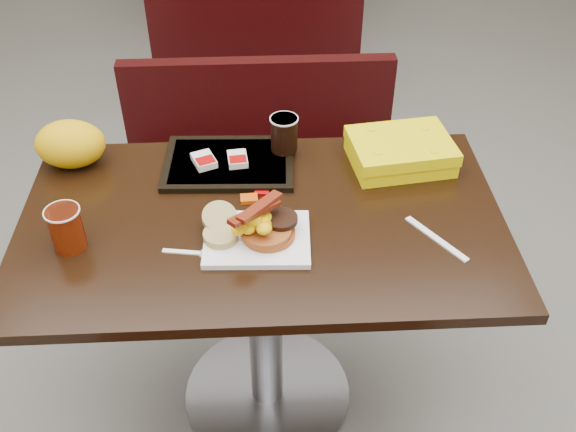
{
  "coord_description": "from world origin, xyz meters",
  "views": [
    {
      "loc": [
        0.0,
        -1.25,
        1.8
      ],
      "look_at": [
        0.06,
        -0.08,
        0.82
      ],
      "focal_mm": 41.12,
      "sensor_mm": 36.0,
      "label": 1
    }
  ],
  "objects_px": {
    "bench_far_s": "(256,35)",
    "fork": "(181,252)",
    "platter": "(257,239)",
    "clamshell": "(400,152)",
    "hashbrown_sleeve_left": "(204,160)",
    "coffee_cup_far": "(284,134)",
    "bench_near_n": "(261,176)",
    "tray": "(229,163)",
    "pancake_stack": "(269,231)",
    "paper_bag": "(70,144)",
    "coffee_cup_near": "(66,229)",
    "table_near": "(265,318)",
    "knife": "(436,239)",
    "hashbrown_sleeve_right": "(238,159)"
  },
  "relations": [
    {
      "from": "knife",
      "to": "fork",
      "type": "bearing_deg",
      "value": -122.68
    },
    {
      "from": "pancake_stack",
      "to": "tray",
      "type": "height_order",
      "value": "pancake_stack"
    },
    {
      "from": "platter",
      "to": "clamshell",
      "type": "relative_size",
      "value": 0.93
    },
    {
      "from": "hashbrown_sleeve_left",
      "to": "coffee_cup_far",
      "type": "height_order",
      "value": "coffee_cup_far"
    },
    {
      "from": "paper_bag",
      "to": "pancake_stack",
      "type": "bearing_deg",
      "value": -32.99
    },
    {
      "from": "pancake_stack",
      "to": "tray",
      "type": "bearing_deg",
      "value": 107.96
    },
    {
      "from": "hashbrown_sleeve_left",
      "to": "hashbrown_sleeve_right",
      "type": "height_order",
      "value": "same"
    },
    {
      "from": "coffee_cup_far",
      "to": "hashbrown_sleeve_left",
      "type": "bearing_deg",
      "value": -165.62
    },
    {
      "from": "coffee_cup_near",
      "to": "coffee_cup_far",
      "type": "distance_m",
      "value": 0.63
    },
    {
      "from": "pancake_stack",
      "to": "hashbrown_sleeve_left",
      "type": "bearing_deg",
      "value": 118.96
    },
    {
      "from": "bench_near_n",
      "to": "tray",
      "type": "relative_size",
      "value": 2.86
    },
    {
      "from": "bench_near_n",
      "to": "hashbrown_sleeve_right",
      "type": "xyz_separation_m",
      "value": [
        -0.06,
        -0.48,
        0.42
      ]
    },
    {
      "from": "platter",
      "to": "coffee_cup_near",
      "type": "xyz_separation_m",
      "value": [
        -0.44,
        0.01,
        0.05
      ]
    },
    {
      "from": "platter",
      "to": "coffee_cup_far",
      "type": "bearing_deg",
      "value": 79.83
    },
    {
      "from": "bench_near_n",
      "to": "fork",
      "type": "relative_size",
      "value": 7.98
    },
    {
      "from": "coffee_cup_far",
      "to": "tray",
      "type": "bearing_deg",
      "value": -162.92
    },
    {
      "from": "fork",
      "to": "pancake_stack",
      "type": "bearing_deg",
      "value": 18.32
    },
    {
      "from": "bench_near_n",
      "to": "coffee_cup_far",
      "type": "distance_m",
      "value": 0.63
    },
    {
      "from": "tray",
      "to": "bench_near_n",
      "type": "bearing_deg",
      "value": 82.27
    },
    {
      "from": "coffee_cup_far",
      "to": "paper_bag",
      "type": "height_order",
      "value": "paper_bag"
    },
    {
      "from": "pancake_stack",
      "to": "paper_bag",
      "type": "bearing_deg",
      "value": 147.01
    },
    {
      "from": "hashbrown_sleeve_right",
      "to": "clamshell",
      "type": "height_order",
      "value": "clamshell"
    },
    {
      "from": "bench_far_s",
      "to": "fork",
      "type": "relative_size",
      "value": 7.98
    },
    {
      "from": "tray",
      "to": "coffee_cup_near",
      "type": "bearing_deg",
      "value": -137.67
    },
    {
      "from": "hashbrown_sleeve_left",
      "to": "coffee_cup_near",
      "type": "bearing_deg",
      "value": -157.27
    },
    {
      "from": "pancake_stack",
      "to": "coffee_cup_near",
      "type": "distance_m",
      "value": 0.47
    },
    {
      "from": "platter",
      "to": "coffee_cup_near",
      "type": "height_order",
      "value": "coffee_cup_near"
    },
    {
      "from": "bench_near_n",
      "to": "coffee_cup_near",
      "type": "distance_m",
      "value": 1.0
    },
    {
      "from": "clamshell",
      "to": "paper_bag",
      "type": "height_order",
      "value": "paper_bag"
    },
    {
      "from": "bench_far_s",
      "to": "clamshell",
      "type": "height_order",
      "value": "clamshell"
    },
    {
      "from": "coffee_cup_far",
      "to": "paper_bag",
      "type": "xyz_separation_m",
      "value": [
        -0.58,
        -0.02,
        -0.0
      ]
    },
    {
      "from": "platter",
      "to": "coffee_cup_far",
      "type": "height_order",
      "value": "coffee_cup_far"
    },
    {
      "from": "hashbrown_sleeve_right",
      "to": "tray",
      "type": "bearing_deg",
      "value": 158.3
    },
    {
      "from": "table_near",
      "to": "coffee_cup_far",
      "type": "distance_m",
      "value": 0.52
    },
    {
      "from": "coffee_cup_far",
      "to": "table_near",
      "type": "bearing_deg",
      "value": -104.08
    },
    {
      "from": "bench_far_s",
      "to": "coffee_cup_near",
      "type": "bearing_deg",
      "value": -102.82
    },
    {
      "from": "platter",
      "to": "pancake_stack",
      "type": "xyz_separation_m",
      "value": [
        0.03,
        0.0,
        0.02
      ]
    },
    {
      "from": "bench_far_s",
      "to": "fork",
      "type": "height_order",
      "value": "fork"
    },
    {
      "from": "fork",
      "to": "bench_near_n",
      "type": "bearing_deg",
      "value": 86.0
    },
    {
      "from": "table_near",
      "to": "paper_bag",
      "type": "height_order",
      "value": "paper_bag"
    },
    {
      "from": "platter",
      "to": "paper_bag",
      "type": "relative_size",
      "value": 1.33
    },
    {
      "from": "knife",
      "to": "clamshell",
      "type": "bearing_deg",
      "value": 151.57
    },
    {
      "from": "bench_near_n",
      "to": "hashbrown_sleeve_right",
      "type": "bearing_deg",
      "value": -97.13
    },
    {
      "from": "table_near",
      "to": "fork",
      "type": "relative_size",
      "value": 9.58
    },
    {
      "from": "bench_far_s",
      "to": "tray",
      "type": "height_order",
      "value": "tray"
    },
    {
      "from": "table_near",
      "to": "coffee_cup_far",
      "type": "relative_size",
      "value": 11.94
    },
    {
      "from": "knife",
      "to": "tray",
      "type": "xyz_separation_m",
      "value": [
        -0.5,
        0.33,
        0.01
      ]
    },
    {
      "from": "bench_near_n",
      "to": "knife",
      "type": "height_order",
      "value": "knife"
    },
    {
      "from": "knife",
      "to": "paper_bag",
      "type": "xyz_separation_m",
      "value": [
        -0.92,
        0.36,
        0.06
      ]
    },
    {
      "from": "bench_near_n",
      "to": "clamshell",
      "type": "bearing_deg",
      "value": -51.63
    }
  ]
}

